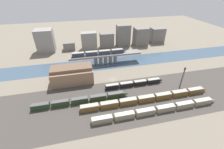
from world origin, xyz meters
name	(u,v)px	position (x,y,z in m)	size (l,w,h in m)	color
ground_plane	(112,79)	(0.00, 0.00, 0.00)	(400.00, 400.00, 0.00)	#756B5B
railbed_yard	(121,101)	(0.00, -24.00, 0.00)	(280.00, 42.00, 0.01)	#423D38
river_water	(106,63)	(0.00, 26.06, 0.00)	(320.00, 21.69, 0.01)	#3D5166
bridge	(105,56)	(0.00, 26.06, 6.95)	(61.81, 8.24, 9.08)	slate
train_on_bridge	(100,53)	(-4.91, 26.06, 10.77)	(46.74, 3.18, 3.45)	#2D384C
train_yard_near	(158,110)	(17.36, -37.39, 1.69)	(74.84, 2.97, 3.44)	gray
train_yard_mid	(148,98)	(16.03, -27.43, 1.77)	(82.51, 3.19, 3.60)	brown
train_yard_far	(82,100)	(-23.39, -20.14, 1.80)	(57.58, 2.86, 3.67)	#23381E
train_yard_outer	(135,84)	(13.43, -11.02, 1.71)	(42.29, 2.66, 3.51)	black
warehouse_building	(72,74)	(-28.28, 4.47, 5.72)	(28.78, 14.83, 12.03)	#937056
signal_tower	(182,78)	(42.73, -20.23, 7.90)	(1.00, 0.80, 15.69)	#4C4C51
city_block_far_left	(45,41)	(-53.76, 66.77, 11.18)	(16.67, 13.79, 22.36)	gray
city_block_left	(69,46)	(-31.33, 65.72, 4.11)	(11.57, 9.04, 8.22)	slate
city_block_center	(89,41)	(-10.48, 62.46, 8.96)	(15.62, 9.42, 17.91)	gray
city_block_right	(107,40)	(8.54, 62.90, 7.92)	(14.09, 9.34, 15.84)	slate
city_block_far_right	(123,36)	(27.02, 63.75, 11.46)	(14.61, 8.39, 22.92)	slate
city_block_tall	(141,36)	(47.05, 62.38, 9.51)	(15.13, 11.53, 19.02)	slate
city_block_low	(157,35)	(69.37, 66.59, 8.23)	(15.59, 10.95, 16.47)	slate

